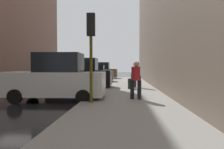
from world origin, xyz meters
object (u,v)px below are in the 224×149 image
at_px(parked_white_van, 56,79).
at_px(rolling_suitcase, 131,84).
at_px(parked_black_suv, 81,75).
at_px(pedestrian_with_beanie, 137,74).
at_px(parked_bronze_suv, 100,71).
at_px(traffic_light, 91,38).
at_px(parked_gray_coupe, 93,74).
at_px(fire_hydrant, 106,81).
at_px(pedestrian_in_red_jacket, 136,78).

height_order(parked_white_van, rolling_suitcase, parked_white_van).
distance_m(parked_black_suv, pedestrian_with_beanie, 4.14).
height_order(parked_bronze_suv, traffic_light, traffic_light).
height_order(parked_black_suv, parked_gray_coupe, parked_black_suv).
xyz_separation_m(fire_hydrant, pedestrian_with_beanie, (2.32, -1.19, 0.64)).
bearing_deg(parked_gray_coupe, fire_hydrant, -72.09).
height_order(parked_white_van, pedestrian_in_red_jacket, parked_white_van).
bearing_deg(rolling_suitcase, pedestrian_with_beanie, 59.52).
relative_size(parked_gray_coupe, traffic_light, 1.18).
xyz_separation_m(parked_white_van, rolling_suitcase, (3.66, 4.65, -0.54)).
bearing_deg(fire_hydrant, parked_bronze_suv, 98.35).
bearing_deg(parked_white_van, parked_gray_coupe, 90.00).
relative_size(parked_white_van, rolling_suitcase, 4.43).
xyz_separation_m(traffic_light, pedestrian_with_beanie, (2.27, 6.77, -1.62)).
height_order(fire_hydrant, rolling_suitcase, rolling_suitcase).
bearing_deg(pedestrian_in_red_jacket, traffic_light, -149.51).
distance_m(traffic_light, pedestrian_with_beanie, 7.32).
relative_size(parked_bronze_suv, traffic_light, 1.29).
height_order(parked_gray_coupe, pedestrian_with_beanie, pedestrian_with_beanie).
xyz_separation_m(pedestrian_with_beanie, rolling_suitcase, (-0.47, -0.80, -0.65)).
height_order(parked_bronze_suv, rolling_suitcase, parked_bronze_suv).
distance_m(fire_hydrant, pedestrian_in_red_jacket, 7.15).
bearing_deg(parked_bronze_suv, traffic_light, -84.77).
relative_size(parked_black_suv, pedestrian_with_beanie, 2.61).
bearing_deg(parked_white_van, parked_black_suv, 90.00).
distance_m(parked_white_van, fire_hydrant, 6.90).
height_order(parked_bronze_suv, fire_hydrant, parked_bronze_suv).
relative_size(parked_white_van, pedestrian_with_beanie, 2.59).
bearing_deg(parked_white_van, pedestrian_with_beanie, 52.85).
distance_m(parked_white_van, parked_gray_coupe, 12.22).
height_order(parked_white_van, parked_bronze_suv, same).
relative_size(parked_black_suv, parked_bronze_suv, 1.00).
distance_m(parked_bronze_suv, fire_hydrant, 12.43).
relative_size(parked_black_suv, traffic_light, 1.29).
distance_m(parked_gray_coupe, pedestrian_in_red_jacket, 12.99).
xyz_separation_m(parked_black_suv, parked_gray_coupe, (0.00, 6.49, -0.18)).
bearing_deg(pedestrian_in_red_jacket, pedestrian_with_beanie, 85.82).
xyz_separation_m(parked_gray_coupe, parked_bronze_suv, (-0.00, 6.71, 0.18)).
bearing_deg(pedestrian_with_beanie, parked_white_van, -127.15).
height_order(parked_black_suv, pedestrian_in_red_jacket, parked_black_suv).
bearing_deg(parked_gray_coupe, traffic_light, -82.20).
xyz_separation_m(parked_gray_coupe, traffic_light, (1.85, -13.54, 1.91)).
height_order(parked_white_van, traffic_light, traffic_light).
bearing_deg(traffic_light, pedestrian_with_beanie, 71.43).
distance_m(parked_bronze_suv, rolling_suitcase, 14.75).
height_order(parked_black_suv, rolling_suitcase, parked_black_suv).
bearing_deg(traffic_light, parked_gray_coupe, 97.80).
distance_m(pedestrian_with_beanie, rolling_suitcase, 1.13).
distance_m(parked_white_van, pedestrian_with_beanie, 6.84).
xyz_separation_m(parked_bronze_suv, rolling_suitcase, (3.66, -14.28, -0.54)).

